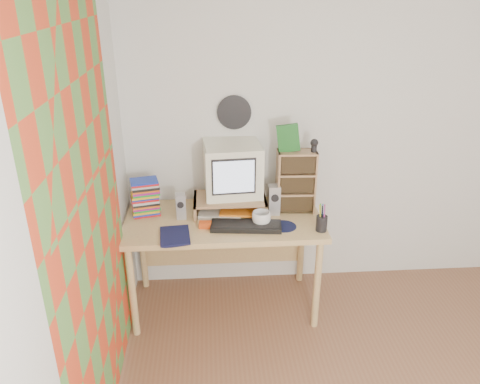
{
  "coord_description": "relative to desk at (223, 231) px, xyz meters",
  "views": [
    {
      "loc": [
        -1.12,
        -1.6,
        2.27
      ],
      "look_at": [
        -0.92,
        1.33,
        0.97
      ],
      "focal_mm": 35.0,
      "sensor_mm": 36.0,
      "label": 1
    }
  ],
  "objects": [
    {
      "name": "back_wall",
      "position": [
        1.03,
        0.31,
        0.63
      ],
      "size": [
        3.5,
        0.0,
        3.5
      ],
      "primitive_type": "plane",
      "rotation": [
        1.57,
        0.0,
        0.0
      ],
      "color": "silver",
      "rests_on": "floor"
    },
    {
      "name": "left_wall",
      "position": [
        -0.72,
        -1.44,
        0.63
      ],
      "size": [
        0.0,
        3.5,
        3.5
      ],
      "primitive_type": "plane",
      "rotation": [
        1.57,
        0.0,
        1.57
      ],
      "color": "silver",
      "rests_on": "floor"
    },
    {
      "name": "curtain",
      "position": [
        -0.68,
        -0.96,
        0.53
      ],
      "size": [
        0.0,
        2.2,
        2.2
      ],
      "primitive_type": "plane",
      "rotation": [
        1.57,
        0.0,
        1.57
      ],
      "color": "red",
      "rests_on": "left_wall"
    },
    {
      "name": "wall_disc",
      "position": [
        0.1,
        0.29,
        0.81
      ],
      "size": [
        0.25,
        0.02,
        0.25
      ],
      "primitive_type": "cylinder",
      "rotation": [
        1.57,
        0.0,
        0.0
      ],
      "color": "black",
      "rests_on": "back_wall"
    },
    {
      "name": "desk",
      "position": [
        0.0,
        0.0,
        0.0
      ],
      "size": [
        1.4,
        0.7,
        0.75
      ],
      "color": "#D9C074",
      "rests_on": "floor"
    },
    {
      "name": "monitor_riser",
      "position": [
        0.05,
        0.04,
        0.23
      ],
      "size": [
        0.52,
        0.3,
        0.12
      ],
      "color": "tan",
      "rests_on": "desk"
    },
    {
      "name": "crt_monitor",
      "position": [
        0.08,
        0.09,
        0.44
      ],
      "size": [
        0.43,
        0.43,
        0.37
      ],
      "primitive_type": "cube",
      "rotation": [
        0.0,
        0.0,
        0.09
      ],
      "color": "white",
      "rests_on": "monitor_riser"
    },
    {
      "name": "speaker_left",
      "position": [
        -0.3,
        -0.03,
        0.23
      ],
      "size": [
        0.07,
        0.07,
        0.18
      ],
      "primitive_type": "cube",
      "rotation": [
        0.0,
        0.0,
        0.08
      ],
      "color": "#AEADB1",
      "rests_on": "desk"
    },
    {
      "name": "speaker_right",
      "position": [
        0.37,
        -0.01,
        0.24
      ],
      "size": [
        0.08,
        0.08,
        0.22
      ],
      "primitive_type": "cube",
      "rotation": [
        0.0,
        0.0,
        0.02
      ],
      "color": "#AEADB1",
      "rests_on": "desk"
    },
    {
      "name": "keyboard",
      "position": [
        0.15,
        -0.22,
        0.15
      ],
      "size": [
        0.49,
        0.21,
        0.03
      ],
      "primitive_type": "cube",
      "rotation": [
        0.0,
        0.0,
        -0.1
      ],
      "color": "black",
      "rests_on": "desk"
    },
    {
      "name": "dvd_stack",
      "position": [
        -0.55,
        0.04,
        0.27
      ],
      "size": [
        0.21,
        0.17,
        0.27
      ],
      "primitive_type": null,
      "rotation": [
        0.0,
        0.0,
        0.23
      ],
      "color": "brown",
      "rests_on": "desk"
    },
    {
      "name": "cd_rack",
      "position": [
        0.53,
        0.03,
        0.36
      ],
      "size": [
        0.28,
        0.16,
        0.46
      ],
      "primitive_type": "cube",
      "rotation": [
        0.0,
        0.0,
        -0.04
      ],
      "color": "tan",
      "rests_on": "desk"
    },
    {
      "name": "mug",
      "position": [
        0.26,
        -0.19,
        0.19
      ],
      "size": [
        0.16,
        0.16,
        0.1
      ],
      "primitive_type": "imported",
      "rotation": [
        0.0,
        0.0,
        -0.31
      ],
      "color": "white",
      "rests_on": "desk"
    },
    {
      "name": "diary",
      "position": [
        -0.43,
        -0.33,
        0.16
      ],
      "size": [
        0.25,
        0.2,
        0.05
      ],
      "primitive_type": "imported",
      "rotation": [
        0.0,
        0.0,
        0.09
      ],
      "color": "#0F133A",
      "rests_on": "desk"
    },
    {
      "name": "mousepad",
      "position": [
        0.41,
        -0.22,
        0.14
      ],
      "size": [
        0.22,
        0.22,
        0.0
      ],
      "primitive_type": "cylinder",
      "rotation": [
        0.0,
        0.0,
        -0.31
      ],
      "color": "black",
      "rests_on": "desk"
    },
    {
      "name": "pen_cup",
      "position": [
        0.65,
        -0.29,
        0.21
      ],
      "size": [
        0.08,
        0.08,
        0.15
      ],
      "primitive_type": null,
      "rotation": [
        0.0,
        0.0,
        0.12
      ],
      "color": "black",
      "rests_on": "desk"
    },
    {
      "name": "papers",
      "position": [
        0.03,
        0.01,
        0.15
      ],
      "size": [
        0.33,
        0.27,
        0.04
      ],
      "primitive_type": null,
      "rotation": [
        0.0,
        0.0,
        -0.15
      ],
      "color": "silver",
      "rests_on": "desk"
    },
    {
      "name": "red_box",
      "position": [
        -0.13,
        -0.19,
        0.16
      ],
      "size": [
        0.09,
        0.06,
        0.04
      ],
      "primitive_type": "cube",
      "rotation": [
        0.0,
        0.0,
        -0.11
      ],
      "color": "#CF4616",
      "rests_on": "desk"
    },
    {
      "name": "game_box",
      "position": [
        0.46,
        0.03,
        0.69
      ],
      "size": [
        0.15,
        0.05,
        0.19
      ],
      "primitive_type": "cube",
      "rotation": [
        0.0,
        0.0,
        -0.09
      ],
      "color": "#1B5F20",
      "rests_on": "cd_rack"
    },
    {
      "name": "webcam",
      "position": [
        0.64,
        0.01,
        0.64
      ],
      "size": [
        0.06,
        0.06,
        0.09
      ],
      "primitive_type": null,
      "rotation": [
        0.0,
        0.0,
        -0.04
      ],
      "color": "black",
      "rests_on": "cd_rack"
    }
  ]
}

